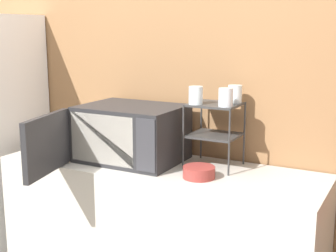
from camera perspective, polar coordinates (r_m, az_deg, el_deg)
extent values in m
cube|color=olive|center=(2.77, 2.08, 5.11)|extent=(8.00, 0.06, 2.60)
cube|color=#B7B2A8|center=(2.73, -1.14, -13.76)|extent=(1.80, 0.57, 0.89)
cube|color=#262628|center=(2.65, -4.41, -0.85)|extent=(0.55, 0.42, 0.31)
cube|color=#B7B2A8|center=(2.52, -8.11, -1.61)|extent=(0.40, 0.01, 0.27)
cube|color=#333338|center=(2.36, -2.75, -2.40)|extent=(0.11, 0.01, 0.28)
cube|color=#262628|center=(2.47, -14.52, -2.16)|extent=(0.13, 0.43, 0.30)
cylinder|color=#333333|center=(2.47, 1.88, -1.35)|extent=(0.01, 0.01, 0.35)
cylinder|color=#333333|center=(2.37, 7.48, -2.00)|extent=(0.01, 0.01, 0.35)
cylinder|color=#333333|center=(2.68, 4.06, -0.35)|extent=(0.01, 0.01, 0.35)
cylinder|color=#333333|center=(2.59, 9.29, -0.92)|extent=(0.01, 0.01, 0.35)
cube|color=#333333|center=(2.52, 5.67, -1.13)|extent=(0.26, 0.23, 0.01)
cube|color=#333333|center=(2.49, 5.74, 2.62)|extent=(0.26, 0.23, 0.01)
cylinder|color=silver|center=(2.45, 3.40, 3.76)|extent=(0.07, 0.07, 0.09)
cylinder|color=silver|center=(2.52, 8.17, 3.89)|extent=(0.07, 0.07, 0.09)
cylinder|color=silver|center=(2.39, 7.05, 3.50)|extent=(0.07, 0.07, 0.09)
cylinder|color=maroon|center=(2.37, 3.79, -6.22)|extent=(0.09, 0.09, 0.01)
cylinder|color=maroon|center=(2.36, 3.79, -5.64)|extent=(0.16, 0.16, 0.06)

